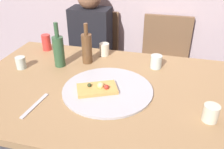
% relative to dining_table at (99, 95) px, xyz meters
% --- Properties ---
extents(dining_table, '(1.55, 1.05, 0.74)m').
position_rel_dining_table_xyz_m(dining_table, '(0.00, 0.00, 0.00)').
color(dining_table, '#99754C').
rests_on(dining_table, ground_plane).
extents(pizza_tray, '(0.51, 0.51, 0.01)m').
position_rel_dining_table_xyz_m(pizza_tray, '(0.07, -0.04, 0.08)').
color(pizza_tray, '#ADADB2').
rests_on(pizza_tray, dining_table).
extents(pizza_slice_last, '(0.25, 0.21, 0.05)m').
position_rel_dining_table_xyz_m(pizza_slice_last, '(0.02, -0.07, 0.09)').
color(pizza_slice_last, tan).
rests_on(pizza_slice_last, pizza_tray).
extents(wine_bottle, '(0.07, 0.07, 0.30)m').
position_rel_dining_table_xyz_m(wine_bottle, '(-0.33, 0.18, 0.18)').
color(wine_bottle, '#2D5133').
rests_on(wine_bottle, dining_table).
extents(beer_bottle, '(0.07, 0.07, 0.28)m').
position_rel_dining_table_xyz_m(beer_bottle, '(-0.16, 0.27, 0.18)').
color(beer_bottle, brown).
rests_on(beer_bottle, dining_table).
extents(tumbler_near, '(0.07, 0.07, 0.08)m').
position_rel_dining_table_xyz_m(tumbler_near, '(-0.56, 0.08, 0.11)').
color(tumbler_near, '#B7C6BC').
rests_on(tumbler_near, dining_table).
extents(tumbler_far, '(0.07, 0.07, 0.09)m').
position_rel_dining_table_xyz_m(tumbler_far, '(-0.08, 0.42, 0.12)').
color(tumbler_far, beige).
rests_on(tumbler_far, dining_table).
extents(wine_glass, '(0.08, 0.08, 0.09)m').
position_rel_dining_table_xyz_m(wine_glass, '(0.30, 0.31, 0.11)').
color(wine_glass, '#B7C6BC').
rests_on(wine_glass, dining_table).
extents(short_glass, '(0.07, 0.07, 0.08)m').
position_rel_dining_table_xyz_m(short_glass, '(0.60, -0.17, 0.11)').
color(short_glass, beige).
rests_on(short_glass, dining_table).
extents(soda_can, '(0.07, 0.07, 0.12)m').
position_rel_dining_table_xyz_m(soda_can, '(-0.54, 0.40, 0.13)').
color(soda_can, red).
rests_on(soda_can, dining_table).
extents(table_knife, '(0.04, 0.22, 0.01)m').
position_rel_dining_table_xyz_m(table_knife, '(-0.26, -0.27, 0.07)').
color(table_knife, '#B7B7BC').
rests_on(table_knife, dining_table).
extents(chair_left, '(0.44, 0.44, 0.90)m').
position_rel_dining_table_xyz_m(chair_left, '(-0.34, 0.92, -0.16)').
color(chair_left, brown).
rests_on(chair_left, ground_plane).
extents(chair_right, '(0.44, 0.44, 0.90)m').
position_rel_dining_table_xyz_m(chair_right, '(0.35, 0.92, -0.16)').
color(chair_right, brown).
rests_on(chair_right, ground_plane).
extents(guest_in_sweater, '(0.36, 0.56, 1.17)m').
position_rel_dining_table_xyz_m(guest_in_sweater, '(-0.34, 0.77, -0.03)').
color(guest_in_sweater, black).
rests_on(guest_in_sweater, ground_plane).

